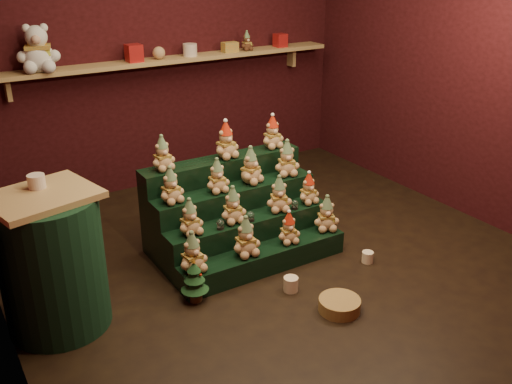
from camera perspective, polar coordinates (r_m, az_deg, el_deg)
ground at (r=4.64m, az=1.75°, el=-6.58°), size 4.00×4.00×0.00m
back_wall at (r=5.92m, az=-9.39°, el=14.13°), size 4.00×0.10×2.80m
right_wall at (r=5.51m, az=20.48°, el=12.35°), size 0.10×4.00×2.80m
back_shelf at (r=5.77m, az=-8.62°, el=12.88°), size 3.60×0.26×0.24m
riser_tier_front at (r=4.44m, az=0.83°, el=-6.74°), size 1.40×0.22×0.18m
riser_tier_midfront at (r=4.56m, az=-0.66°, el=-4.58°), size 1.40×0.22×0.36m
riser_tier_midback at (r=4.69m, az=-2.05°, el=-2.54°), size 1.40×0.22×0.54m
riser_tier_back at (r=4.83m, az=-3.36°, el=-0.60°), size 1.40×0.22×0.72m
teddy_0 at (r=4.07m, az=-6.39°, el=-6.00°), size 0.24×0.22×0.30m
teddy_1 at (r=4.25m, az=-1.03°, el=-4.46°), size 0.23×0.21×0.31m
teddy_2 at (r=4.44m, az=3.29°, el=-3.58°), size 0.21×0.19×0.26m
teddy_3 at (r=4.66m, az=7.06°, el=-2.12°), size 0.27×0.25×0.29m
teddy_4 at (r=4.19m, az=-6.63°, el=-2.50°), size 0.22×0.20×0.28m
teddy_5 at (r=4.35m, az=-2.33°, el=-1.30°), size 0.22×0.20×0.29m
teddy_6 at (r=4.54m, az=2.31°, el=-0.19°), size 0.26×0.25×0.29m
teddy_7 at (r=4.70m, az=5.28°, el=0.37°), size 0.19×0.17×0.26m
teddy_8 at (r=4.30m, az=-8.53°, el=0.68°), size 0.23×0.21×0.28m
teddy_9 at (r=4.45m, az=-3.90°, el=1.64°), size 0.20×0.18×0.27m
teddy_10 at (r=4.60m, az=-0.55°, el=2.68°), size 0.28×0.27×0.30m
teddy_11 at (r=4.77m, az=3.10°, el=3.40°), size 0.26×0.25×0.30m
teddy_12 at (r=4.45m, az=-9.36°, el=3.85°), size 0.21×0.20×0.27m
teddy_13 at (r=4.65m, az=-3.03°, el=5.20°), size 0.24×0.22×0.30m
teddy_14 at (r=4.89m, az=1.65°, el=6.01°), size 0.20×0.18×0.28m
snow_globe_a at (r=4.29m, az=-3.58°, el=-3.25°), size 0.06×0.06×0.08m
snow_globe_b at (r=4.40m, az=-0.53°, el=-2.45°), size 0.06×0.06×0.08m
snow_globe_c at (r=4.61m, az=3.91°, el=-1.27°), size 0.06×0.06×0.08m
side_table at (r=3.88m, az=-19.70°, el=-6.61°), size 0.72×0.66×0.95m
table_ornament at (r=3.75m, az=-21.11°, el=1.00°), size 0.11×0.11×0.09m
mini_christmas_tree at (r=4.06m, az=-6.16°, el=-8.76°), size 0.20×0.20×0.34m
mug_left at (r=4.21m, az=3.50°, el=-9.18°), size 0.11×0.11×0.11m
mug_right at (r=4.64m, az=11.09°, el=-6.40°), size 0.09×0.09×0.09m
wicker_basket at (r=4.04m, az=8.35°, el=-11.11°), size 0.38×0.38×0.09m
white_bear at (r=5.34m, az=-21.07°, el=13.84°), size 0.43×0.41×0.50m
brown_bear at (r=6.11m, az=-0.92°, el=14.87°), size 0.14×0.13×0.19m
gift_tin_red_a at (r=5.60m, az=-12.11°, el=13.43°), size 0.14×0.14×0.16m
gift_tin_cream at (r=5.82m, az=-6.61°, el=13.93°), size 0.14×0.14×0.12m
gift_tin_red_b at (r=6.35m, az=2.44°, el=14.92°), size 0.12×0.12×0.14m
shelf_plush_ball at (r=5.69m, az=-9.69°, el=13.55°), size 0.12×0.12×0.12m
scarf_gift_box at (r=6.03m, az=-2.63°, el=14.28°), size 0.16×0.10×0.10m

